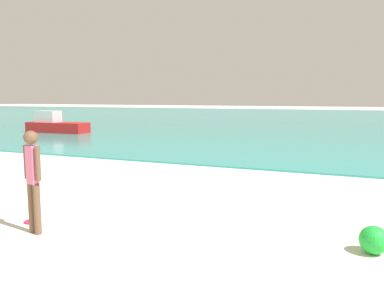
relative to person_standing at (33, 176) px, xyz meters
The scene contains 5 objects.
water 36.77m from the person_standing, 86.88° to the left, with size 160.00×60.00×0.06m, color teal.
person_standing is the anchor object (origin of this frame).
frisbee 1.14m from the person_standing, 140.73° to the left, with size 0.26×0.26×0.03m, color #E51E4C.
boat_near 18.36m from the person_standing, 130.65° to the left, with size 3.98×1.40×1.34m.
beach_ball 5.30m from the person_standing, 12.85° to the left, with size 0.41×0.41×0.41m, color green.
Camera 1 is at (2.62, 3.28, 2.22)m, focal length 35.21 mm.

